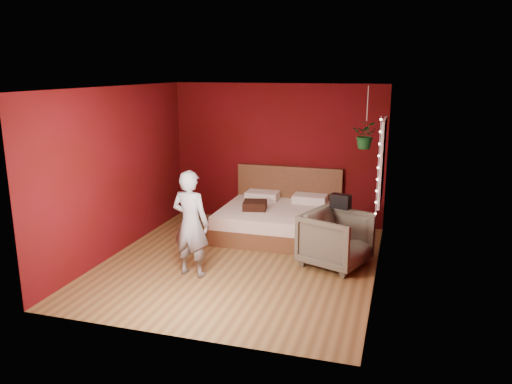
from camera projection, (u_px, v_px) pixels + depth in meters
name	position (u px, v px, depth m)	size (l,w,h in m)	color
floor	(240.00, 262.00, 7.56)	(4.50, 4.50, 0.00)	olive
room_walls	(239.00, 153.00, 7.16)	(4.04, 4.54, 2.62)	#5A0911
window	(382.00, 161.00, 7.49)	(0.05, 0.97, 1.27)	white
fairy_lights	(378.00, 168.00, 7.01)	(0.04, 0.04, 1.45)	silver
bed	(279.00, 219.00, 8.77)	(1.98, 1.68, 1.09)	brown
person	(191.00, 224.00, 6.93)	(0.55, 0.36, 1.52)	slate
armchair	(336.00, 239.00, 7.36)	(0.87, 0.89, 0.81)	#5A5947
handbag	(341.00, 201.00, 7.49)	(0.30, 0.15, 0.21)	black
throw_pillow	(255.00, 205.00, 8.59)	(0.39, 0.39, 0.14)	#321910
hanging_plant	(366.00, 135.00, 7.83)	(0.45, 0.41, 0.98)	silver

